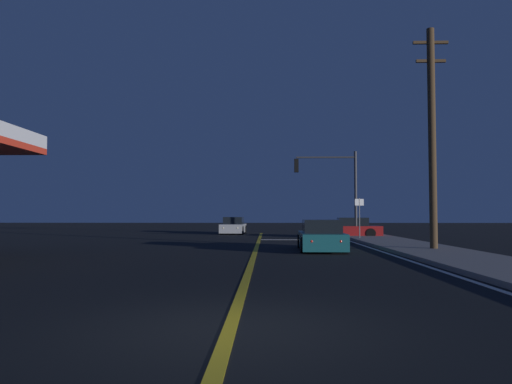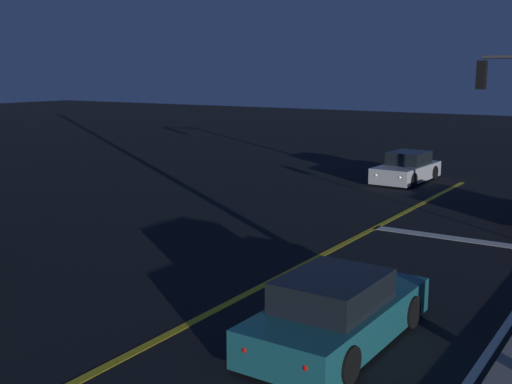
{
  "view_description": "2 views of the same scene",
  "coord_description": "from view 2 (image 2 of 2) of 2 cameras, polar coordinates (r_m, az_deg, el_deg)",
  "views": [
    {
      "loc": [
        0.52,
        -6.71,
        1.58
      ],
      "look_at": [
        -0.21,
        23.76,
        2.98
      ],
      "focal_mm": 33.76,
      "sensor_mm": 36.0,
      "label": 1
    },
    {
      "loc": [
        7.67,
        4.06,
        4.94
      ],
      "look_at": [
        -1.22,
        17.84,
        1.86
      ],
      "focal_mm": 45.28,
      "sensor_mm": 36.0,
      "label": 2
    }
  ],
  "objects": [
    {
      "name": "stop_bar",
      "position": [
        20.19,
        17.85,
        -4.02
      ],
      "size": [
        5.57,
        0.5,
        0.01
      ],
      "primitive_type": "cube",
      "color": "silver",
      "rests_on": "ground"
    },
    {
      "name": "car_mid_block_teal",
      "position": [
        12.12,
        7.2,
        -10.52
      ],
      "size": [
        1.99,
        4.56,
        1.34
      ],
      "rotation": [
        0.0,
        0.0,
        -0.02
      ],
      "color": "#195960",
      "rests_on": "ground"
    },
    {
      "name": "lane_line_center",
      "position": [
        12.26,
        -9.64,
        -13.23
      ],
      "size": [
        0.2,
        41.68,
        0.01
      ],
      "primitive_type": "cube",
      "color": "gold",
      "rests_on": "ground"
    },
    {
      "name": "car_distant_tail_silver",
      "position": [
        29.98,
        13.17,
        2.01
      ],
      "size": [
        1.98,
        4.24,
        1.34
      ],
      "rotation": [
        0.0,
        0.0,
        3.1
      ],
      "color": "#B2B5BA",
      "rests_on": "ground"
    }
  ]
}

